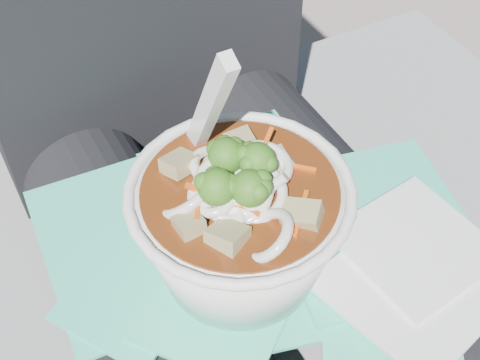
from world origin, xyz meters
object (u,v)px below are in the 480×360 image
lap (271,298)px  udon_bowl (240,219)px  plastic_bag (256,242)px  stone_ledge (210,338)px  person_body (225,218)px

lap → udon_bowl: bearing=-175.6°
udon_bowl → lap: bearing=4.4°
plastic_bag → udon_bowl: bearing=-145.8°
stone_ledge → udon_bowl: (-0.03, -0.15, 0.45)m
person_body → plastic_bag: size_ratio=2.67×
udon_bowl → stone_ledge: bearing=77.1°
plastic_bag → udon_bowl: size_ratio=1.81×
stone_ledge → lap: size_ratio=2.08×
lap → stone_ledge: bearing=90.0°
person_body → plastic_bag: 0.10m
plastic_bag → udon_bowl: udon_bowl is taller
lap → udon_bowl: 0.15m
stone_ledge → plastic_bag: (-0.01, -0.13, 0.38)m
lap → plastic_bag: plastic_bag is taller
person_body → udon_bowl: bearing=-110.2°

